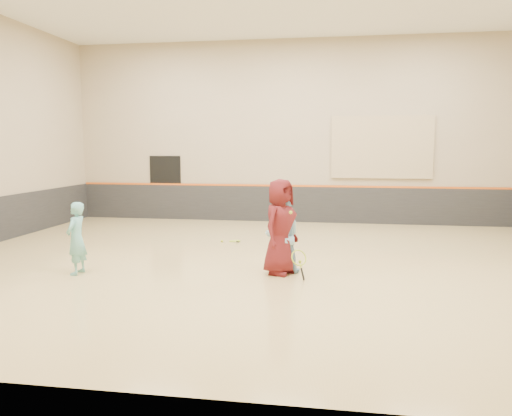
% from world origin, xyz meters
% --- Properties ---
extents(room, '(15.04, 12.04, 6.22)m').
position_xyz_m(room, '(0.00, 0.00, 0.81)').
color(room, tan).
rests_on(room, ground).
extents(wainscot_back, '(14.90, 0.04, 1.20)m').
position_xyz_m(wainscot_back, '(0.00, 5.97, 0.60)').
color(wainscot_back, '#232326').
rests_on(wainscot_back, floor).
extents(accent_stripe, '(14.90, 0.03, 0.06)m').
position_xyz_m(accent_stripe, '(0.00, 5.96, 1.22)').
color(accent_stripe, '#D85914').
rests_on(accent_stripe, wall_back).
extents(acoustic_panel, '(3.20, 0.08, 2.00)m').
position_xyz_m(acoustic_panel, '(2.80, 5.95, 2.50)').
color(acoustic_panel, tan).
rests_on(acoustic_panel, wall_back).
extents(doorway, '(1.10, 0.05, 2.20)m').
position_xyz_m(doorway, '(-4.50, 5.98, 1.10)').
color(doorway, black).
rests_on(doorway, floor).
extents(girl, '(0.35, 0.53, 1.45)m').
position_xyz_m(girl, '(-3.71, -1.58, 0.72)').
color(girl, '#69B6B5').
rests_on(girl, floor).
extents(instructor, '(0.81, 0.68, 1.48)m').
position_xyz_m(instructor, '(0.32, -0.78, 0.74)').
color(instructor, '#8AB9D5').
rests_on(instructor, floor).
extents(young_man, '(0.94, 1.10, 1.90)m').
position_xyz_m(young_man, '(0.28, -0.91, 0.95)').
color(young_man, '#581417').
rests_on(young_man, floor).
extents(held_racket, '(0.36, 0.36, 0.67)m').
position_xyz_m(held_racket, '(0.68, -1.23, 0.41)').
color(held_racket, '#B0CD2D').
rests_on(held_racket, instructor).
extents(spare_racket, '(0.68, 0.68, 0.10)m').
position_xyz_m(spare_racket, '(-1.29, 2.25, 0.05)').
color(spare_racket, '#ACD22E').
rests_on(spare_racket, floor).
extents(ball_under_racket, '(0.07, 0.07, 0.07)m').
position_xyz_m(ball_under_racket, '(0.61, 0.06, 0.03)').
color(ball_under_racket, '#B5C92E').
rests_on(ball_under_racket, floor).
extents(ball_in_hand, '(0.07, 0.07, 0.07)m').
position_xyz_m(ball_in_hand, '(0.51, -1.13, 1.27)').
color(ball_in_hand, '#C1D331').
rests_on(ball_in_hand, young_man).
extents(ball_beside_spare, '(0.07, 0.07, 0.07)m').
position_xyz_m(ball_beside_spare, '(-1.60, 2.08, 0.03)').
color(ball_beside_spare, gold).
rests_on(ball_beside_spare, floor).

